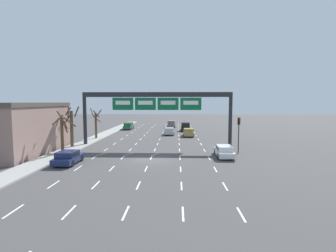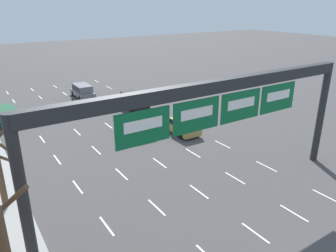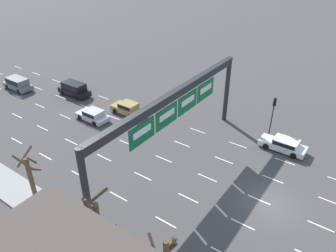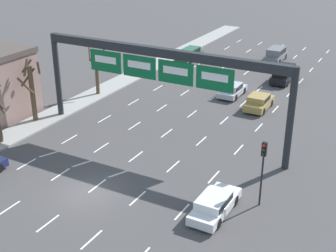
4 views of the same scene
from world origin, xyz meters
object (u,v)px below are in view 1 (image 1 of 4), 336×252
object	(u,v)px
suv_grey	(171,123)
car_silver	(169,131)
suv_black	(185,126)
tree_bare_third	(71,125)
traffic_light_near_gantry	(239,128)
car_navy	(68,157)
car_gold	(189,132)
tree_bare_closest	(62,132)
suv_green	(129,125)
tree_bare_second	(96,123)
sign_gantry	(157,103)
car_white	(224,151)

from	to	relation	value
suv_grey	car_silver	bearing A→B (deg)	-90.28
suv_black	tree_bare_third	distance (m)	27.82
suv_black	traffic_light_near_gantry	xyz separation A→B (m)	(5.78, -25.63, 2.17)
car_navy	traffic_light_near_gantry	world-z (taller)	traffic_light_near_gantry
car_gold	traffic_light_near_gantry	bearing A→B (deg)	-71.20
suv_black	tree_bare_closest	xyz separation A→B (m)	(-15.86, -27.02, 1.71)
suv_grey	car_navy	distance (m)	41.33
suv_green	car_gold	bearing A→B (deg)	-42.36
suv_grey	car_navy	size ratio (longest dim) A/B	1.10
suv_green	tree_bare_third	xyz separation A→B (m)	(-3.38, -25.05, 2.26)
car_gold	tree_bare_second	size ratio (longest dim) A/B	0.79
traffic_light_near_gantry	tree_bare_closest	xyz separation A→B (m)	(-21.64, -1.39, -0.47)
car_gold	tree_bare_second	world-z (taller)	tree_bare_second
suv_grey	tree_bare_closest	world-z (taller)	tree_bare_closest
tree_bare_third	sign_gantry	bearing A→B (deg)	10.28
sign_gantry	tree_bare_second	xyz separation A→B (m)	(-11.04, 6.32, -3.50)
tree_bare_closest	tree_bare_third	distance (m)	4.95
sign_gantry	car_white	bearing A→B (deg)	-43.14
suv_green	tree_bare_closest	size ratio (longest dim) A/B	0.94
car_gold	car_silver	distance (m)	4.32
tree_bare_closest	car_white	bearing A→B (deg)	-2.63
car_white	suv_grey	bearing A→B (deg)	100.87
suv_black	tree_bare_second	world-z (taller)	tree_bare_second
suv_black	car_white	world-z (taller)	suv_black
car_white	traffic_light_near_gantry	bearing A→B (deg)	46.45
suv_black	car_navy	distance (m)	34.57
tree_bare_second	tree_bare_third	bearing A→B (deg)	-95.58
car_gold	suv_black	size ratio (longest dim) A/B	0.87
suv_grey	tree_bare_third	size ratio (longest dim) A/B	0.83
traffic_light_near_gantry	car_white	bearing A→B (deg)	-133.55
suv_grey	suv_black	size ratio (longest dim) A/B	0.99
car_silver	tree_bare_second	xyz separation A→B (m)	(-12.47, -6.44, 2.07)
car_gold	car_silver	world-z (taller)	car_gold
suv_black	car_silver	bearing A→B (deg)	-115.13
car_white	tree_bare_closest	size ratio (longest dim) A/B	0.91
tree_bare_second	tree_bare_third	size ratio (longest dim) A/B	0.92
sign_gantry	car_navy	xyz separation A→B (m)	(-8.27, -11.98, -5.57)
sign_gantry	car_white	xyz separation A→B (m)	(8.44, -7.91, -5.57)
car_white	tree_bare_second	distance (m)	24.21
car_navy	tree_bare_third	size ratio (longest dim) A/B	0.75
car_silver	suv_black	bearing A→B (deg)	64.87
car_gold	suv_green	world-z (taller)	suv_green
sign_gantry	car_gold	xyz separation A→B (m)	(5.12, 10.50, -5.51)
tree_bare_second	suv_green	bearing A→B (deg)	81.24
sign_gantry	tree_bare_third	bearing A→B (deg)	-169.72
suv_green	tree_bare_second	distance (m)	16.89
tree_bare_second	suv_black	bearing A→B (deg)	40.77
suv_green	tree_bare_third	bearing A→B (deg)	-97.69
suv_green	traffic_light_near_gantry	bearing A→B (deg)	-56.21
sign_gantry	tree_bare_second	size ratio (longest dim) A/B	4.21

